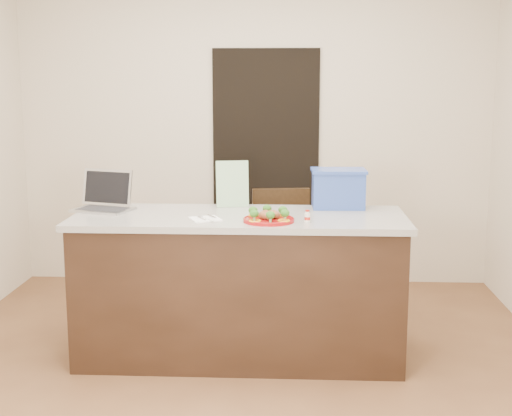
{
  "coord_description": "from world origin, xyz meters",
  "views": [
    {
      "loc": [
        0.32,
        -4.07,
        1.76
      ],
      "look_at": [
        0.11,
        0.2,
        0.97
      ],
      "focal_mm": 50.0,
      "sensor_mm": 36.0,
      "label": 1
    }
  ],
  "objects_px": {
    "laptop": "(105,199)",
    "plate": "(269,220)",
    "yogurt_bottle": "(307,217)",
    "blue_box": "(338,188)",
    "island": "(240,286)",
    "chair": "(280,246)",
    "napkin": "(205,219)"
  },
  "relations": [
    {
      "from": "plate",
      "to": "blue_box",
      "type": "relative_size",
      "value": 0.85
    },
    {
      "from": "island",
      "to": "laptop",
      "type": "xyz_separation_m",
      "value": [
        -0.88,
        0.15,
        0.53
      ]
    },
    {
      "from": "plate",
      "to": "blue_box",
      "type": "xyz_separation_m",
      "value": [
        0.44,
        0.48,
        0.12
      ]
    },
    {
      "from": "napkin",
      "to": "blue_box",
      "type": "xyz_separation_m",
      "value": [
        0.82,
        0.44,
        0.12
      ]
    },
    {
      "from": "island",
      "to": "chair",
      "type": "distance_m",
      "value": 0.8
    },
    {
      "from": "island",
      "to": "napkin",
      "type": "relative_size",
      "value": 12.36
    },
    {
      "from": "island",
      "to": "blue_box",
      "type": "height_order",
      "value": "blue_box"
    },
    {
      "from": "yogurt_bottle",
      "to": "blue_box",
      "type": "relative_size",
      "value": 0.2
    },
    {
      "from": "island",
      "to": "chair",
      "type": "bearing_deg",
      "value": 71.99
    },
    {
      "from": "plate",
      "to": "napkin",
      "type": "height_order",
      "value": "plate"
    },
    {
      "from": "laptop",
      "to": "napkin",
      "type": "bearing_deg",
      "value": -6.25
    },
    {
      "from": "laptop",
      "to": "chair",
      "type": "distance_m",
      "value": 1.35
    },
    {
      "from": "yogurt_bottle",
      "to": "chair",
      "type": "height_order",
      "value": "yogurt_bottle"
    },
    {
      "from": "plate",
      "to": "laptop",
      "type": "xyz_separation_m",
      "value": [
        -1.07,
        0.35,
        0.06
      ]
    },
    {
      "from": "plate",
      "to": "chair",
      "type": "height_order",
      "value": "chair"
    },
    {
      "from": "island",
      "to": "yogurt_bottle",
      "type": "distance_m",
      "value": 0.67
    },
    {
      "from": "chair",
      "to": "blue_box",
      "type": "bearing_deg",
      "value": -58.82
    },
    {
      "from": "laptop",
      "to": "plate",
      "type": "bearing_deg",
      "value": -0.57
    },
    {
      "from": "napkin",
      "to": "blue_box",
      "type": "relative_size",
      "value": 0.46
    },
    {
      "from": "napkin",
      "to": "yogurt_bottle",
      "type": "height_order",
      "value": "yogurt_bottle"
    },
    {
      "from": "chair",
      "to": "yogurt_bottle",
      "type": "bearing_deg",
      "value": -88.08
    },
    {
      "from": "island",
      "to": "napkin",
      "type": "bearing_deg",
      "value": -143.03
    },
    {
      "from": "napkin",
      "to": "chair",
      "type": "relative_size",
      "value": 0.17
    },
    {
      "from": "laptop",
      "to": "chair",
      "type": "relative_size",
      "value": 0.43
    },
    {
      "from": "island",
      "to": "plate",
      "type": "relative_size",
      "value": 6.78
    },
    {
      "from": "plate",
      "to": "chair",
      "type": "relative_size",
      "value": 0.32
    },
    {
      "from": "plate",
      "to": "napkin",
      "type": "relative_size",
      "value": 1.82
    },
    {
      "from": "island",
      "to": "laptop",
      "type": "bearing_deg",
      "value": 170.09
    },
    {
      "from": "island",
      "to": "plate",
      "type": "bearing_deg",
      "value": -45.44
    },
    {
      "from": "yogurt_bottle",
      "to": "laptop",
      "type": "height_order",
      "value": "laptop"
    },
    {
      "from": "island",
      "to": "laptop",
      "type": "height_order",
      "value": "laptop"
    },
    {
      "from": "blue_box",
      "to": "island",
      "type": "bearing_deg",
      "value": -156.64
    }
  ]
}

